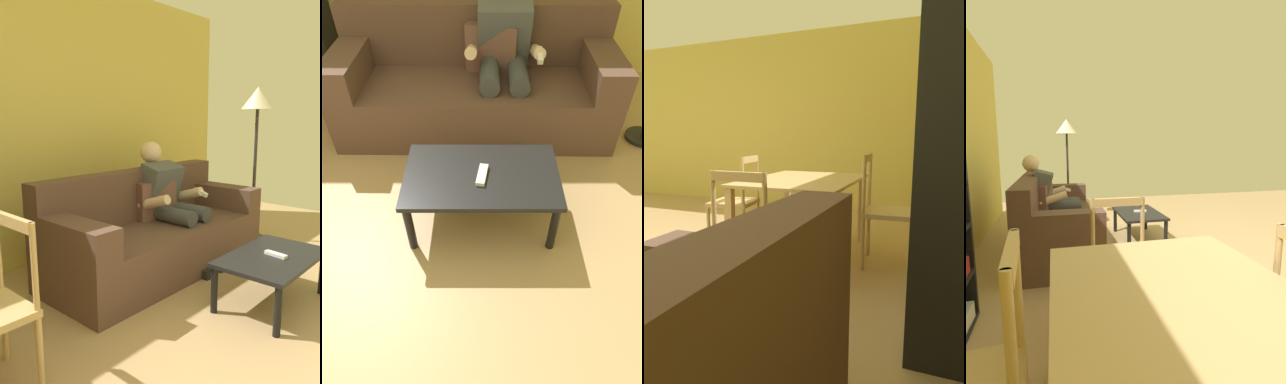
# 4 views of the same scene
# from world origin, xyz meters

# --- Properties ---
(ground_plane) EXTENTS (9.19, 9.19, 0.00)m
(ground_plane) POSITION_xyz_m (0.00, 0.00, 0.00)
(ground_plane) COLOR tan
(couch) EXTENTS (2.19, 0.89, 0.90)m
(couch) POSITION_xyz_m (1.36, 2.01, 0.33)
(couch) COLOR brown
(couch) RESTS_ON ground_plane
(person_lounging) EXTENTS (0.59, 0.92, 1.16)m
(person_lounging) POSITION_xyz_m (1.58, 2.02, 0.60)
(person_lounging) COLOR #4C5156
(person_lounging) RESTS_ON ground_plane
(coffee_table) EXTENTS (0.91, 0.56, 0.38)m
(coffee_table) POSITION_xyz_m (1.41, 0.88, 0.33)
(coffee_table) COLOR black
(coffee_table) RESTS_ON ground_plane
(tv_remote) EXTENTS (0.07, 0.18, 0.02)m
(tv_remote) POSITION_xyz_m (1.42, 0.86, 0.39)
(tv_remote) COLOR white
(tv_remote) RESTS_ON coffee_table
(dining_table) EXTENTS (1.26, 0.97, 0.73)m
(dining_table) POSITION_xyz_m (-1.39, 1.54, 0.62)
(dining_table) COLOR tan
(dining_table) RESTS_ON ground_plane
(dining_chair_facing_couch) EXTENTS (0.43, 0.43, 0.90)m
(dining_chair_facing_couch) POSITION_xyz_m (-0.43, 1.54, 0.44)
(dining_chair_facing_couch) COLOR tan
(dining_chair_facing_couch) RESTS_ON ground_plane
(floor_lamp) EXTENTS (0.36, 0.36, 1.71)m
(floor_lamp) POSITION_xyz_m (2.76, 1.75, 1.44)
(floor_lamp) COLOR black
(floor_lamp) RESTS_ON ground_plane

